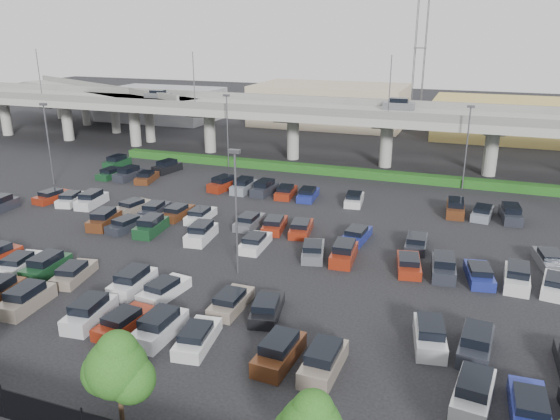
% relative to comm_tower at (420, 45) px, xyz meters
% --- Properties ---
extents(ground, '(280.00, 280.00, 0.00)m').
position_rel_comm_tower_xyz_m(ground, '(-4.00, -74.00, -15.61)').
color(ground, black).
extents(overpass, '(150.00, 13.00, 15.80)m').
position_rel_comm_tower_xyz_m(overpass, '(-4.21, -41.99, -8.64)').
color(overpass, gray).
rests_on(overpass, ground).
extents(on_ramp, '(50.93, 30.13, 8.80)m').
position_rel_comm_tower_xyz_m(on_ramp, '(-56.10, -30.95, -8.76)').
color(on_ramp, gray).
rests_on(on_ramp, ground).
extents(hedge, '(66.00, 1.60, 1.10)m').
position_rel_comm_tower_xyz_m(hedge, '(-4.00, -49.00, -15.06)').
color(hedge, '#183D12').
rests_on(hedge, ground).
extents(tree_row, '(65.07, 3.66, 5.94)m').
position_rel_comm_tower_xyz_m(tree_row, '(-3.30, -100.53, -12.09)').
color(tree_row, '#332316').
rests_on(tree_row, ground).
extents(parked_cars, '(62.90, 41.65, 1.67)m').
position_rel_comm_tower_xyz_m(parked_cars, '(-6.07, -78.35, -14.98)').
color(parked_cars, navy).
rests_on(parked_cars, ground).
extents(light_poles, '(66.90, 48.38, 10.30)m').
position_rel_comm_tower_xyz_m(light_poles, '(-8.12, -72.00, -9.37)').
color(light_poles, '#4A4A4F').
rests_on(light_poles, ground).
extents(distant_buildings, '(138.00, 24.00, 9.00)m').
position_rel_comm_tower_xyz_m(distant_buildings, '(8.38, -12.19, -11.87)').
color(distant_buildings, gray).
rests_on(distant_buildings, ground).
extents(comm_tower, '(2.40, 2.40, 30.00)m').
position_rel_comm_tower_xyz_m(comm_tower, '(0.00, 0.00, 0.00)').
color(comm_tower, '#4A4A4F').
rests_on(comm_tower, ground).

